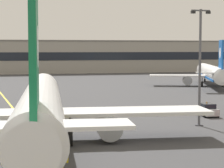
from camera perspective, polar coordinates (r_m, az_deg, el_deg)
The scene contains 8 objects.
ground_plane at distance 34.34m, azimuth -10.49°, elevation -10.19°, with size 400.00×400.00×0.00m, color #3D3D3F.
taxiway_centreline at distance 63.80m, azimuth -12.10°, elevation -3.40°, with size 0.30×180.00×0.01m, color yellow.
airliner_foreground at distance 41.83m, azimuth -9.00°, elevation -2.83°, with size 32.33×41.51×11.65m.
airliner_background at distance 106.57m, azimuth 12.47°, elevation 1.35°, with size 28.34×35.81×10.38m.
apron_lamp_post at distance 51.26m, azimuth 11.05°, elevation 2.35°, with size 2.24×0.90×13.01m.
service_car_nearest at distance 59.50m, azimuth 11.89°, elevation -3.22°, with size 2.25×4.32×1.79m.
safety_cone_by_nose_gear at distance 57.69m, azimuth -9.72°, elevation -3.94°, with size 0.44×0.44×0.55m.
terminal_building at distance 160.58m, azimuth -12.95°, elevation 3.37°, with size 166.51×12.40×11.61m.
Camera 1 is at (-1.86, -33.18, 8.67)m, focal length 72.32 mm.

